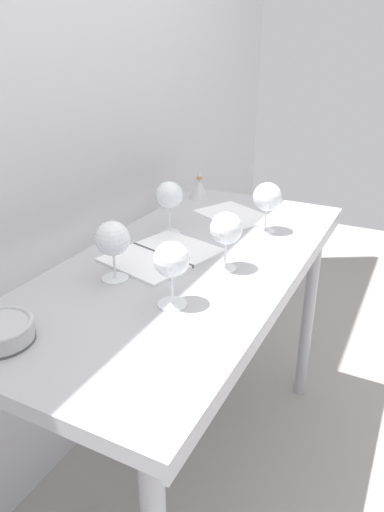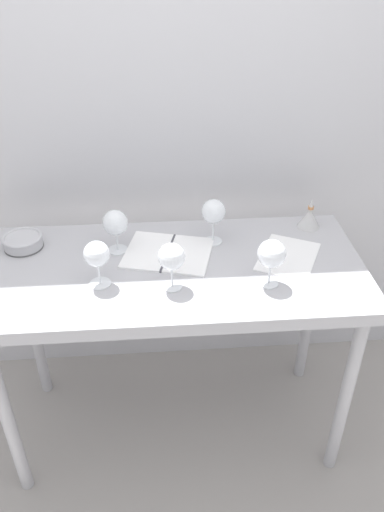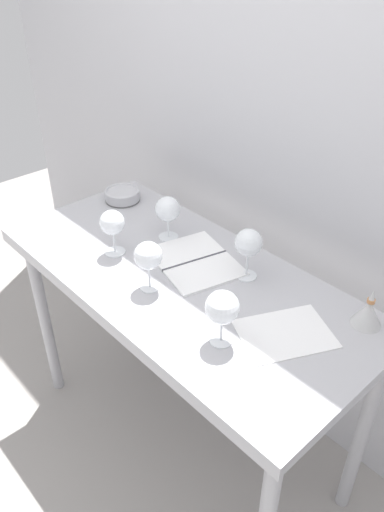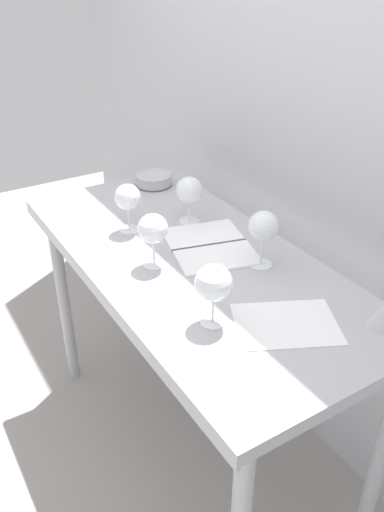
# 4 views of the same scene
# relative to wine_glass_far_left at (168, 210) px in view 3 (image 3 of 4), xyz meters

# --- Properties ---
(ground_plane) EXTENTS (6.00, 6.00, 0.00)m
(ground_plane) POSITION_rel_wine_glass_far_left_xyz_m (0.21, -0.11, -1.02)
(ground_plane) COLOR #9D9893
(back_wall) EXTENTS (3.80, 0.04, 2.60)m
(back_wall) POSITION_rel_wine_glass_far_left_xyz_m (0.21, 0.38, 0.28)
(back_wall) COLOR silver
(back_wall) RESTS_ON ground_plane
(steel_counter) EXTENTS (1.40, 0.65, 0.90)m
(steel_counter) POSITION_rel_wine_glass_far_left_xyz_m (0.21, -0.12, -0.22)
(steel_counter) COLOR #AEAEB3
(steel_counter) RESTS_ON ground_plane
(wine_glass_far_left) EXTENTS (0.10, 0.10, 0.17)m
(wine_glass_far_left) POSITION_rel_wine_glass_far_left_xyz_m (0.00, 0.00, 0.00)
(wine_glass_far_left) COLOR white
(wine_glass_far_left) RESTS_ON steel_counter
(wine_glass_near_right) EXTENTS (0.10, 0.10, 0.17)m
(wine_glass_near_right) POSITION_rel_wine_glass_far_left_xyz_m (0.53, -0.25, 0.00)
(wine_glass_near_right) COLOR white
(wine_glass_near_right) RESTS_ON steel_counter
(wine_glass_near_left) EXTENTS (0.09, 0.09, 0.17)m
(wine_glass_near_left) POSITION_rel_wine_glass_far_left_xyz_m (-0.05, -0.21, 0.00)
(wine_glass_near_left) COLOR white
(wine_glass_near_left) RESTS_ON steel_counter
(wine_glass_near_center) EXTENTS (0.09, 0.09, 0.17)m
(wine_glass_near_center) POSITION_rel_wine_glass_far_left_xyz_m (0.20, -0.25, 0.00)
(wine_glass_near_center) COLOR white
(wine_glass_near_center) RESTS_ON steel_counter
(wine_glass_far_right) EXTENTS (0.09, 0.09, 0.18)m
(wine_glass_far_right) POSITION_rel_wine_glass_far_left_xyz_m (0.37, 0.03, 0.01)
(wine_glass_far_right) COLOR white
(wine_glass_far_right) RESTS_ON steel_counter
(open_notebook) EXTENTS (0.37, 0.33, 0.01)m
(open_notebook) POSITION_rel_wine_glass_far_left_xyz_m (0.19, -0.04, -0.11)
(open_notebook) COLOR white
(open_notebook) RESTS_ON steel_counter
(tasting_sheet_upper) EXTENTS (0.30, 0.33, 0.00)m
(tasting_sheet_upper) POSITION_rel_wine_glass_far_left_xyz_m (0.64, -0.10, -0.12)
(tasting_sheet_upper) COLOR white
(tasting_sheet_upper) RESTS_ON steel_counter
(tasting_bowl) EXTENTS (0.15, 0.15, 0.05)m
(tasting_bowl) POSITION_rel_wine_glass_far_left_xyz_m (-0.36, 0.05, -0.09)
(tasting_bowl) COLOR #4C4C4C
(tasting_bowl) RESTS_ON steel_counter
(decanter_funnel) EXTENTS (0.09, 0.09, 0.13)m
(decanter_funnel) POSITION_rel_wine_glass_far_left_xyz_m (0.78, 0.12, -0.08)
(decanter_funnel) COLOR silver
(decanter_funnel) RESTS_ON steel_counter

